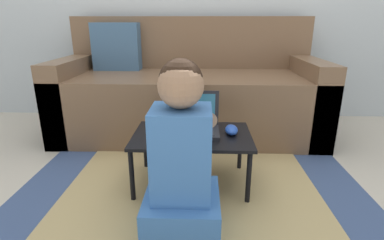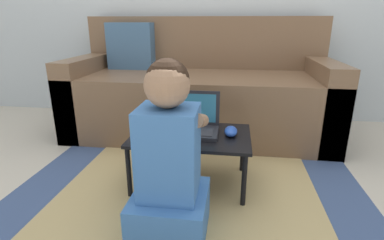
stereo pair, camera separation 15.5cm
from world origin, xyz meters
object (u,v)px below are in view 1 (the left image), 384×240
Objects in this scene: laptop at (192,126)px; computer_mouse at (231,130)px; couch at (188,93)px; person_seated at (182,166)px; laptop_desk at (191,139)px.

laptop is 2.41× the size of computer_mouse.
couch reaches higher than laptop.
person_seated is at bearing -93.06° from laptop.
laptop_desk is (0.06, -0.84, -0.05)m from couch.
computer_mouse is 0.16× the size of person_seated.
person_seated is at bearing -118.44° from computer_mouse.
computer_mouse is (0.21, 0.01, 0.05)m from laptop_desk.
laptop_desk is at bearing -94.79° from laptop.
computer_mouse reaches higher than laptop_desk.
laptop is (0.06, -0.81, 0.02)m from couch.
laptop is (0.00, 0.03, 0.06)m from laptop_desk.
couch is at bearing 93.80° from laptop_desk.
laptop_desk is 2.19× the size of laptop.
couch is 16.75× the size of computer_mouse.
person_seated is (-0.23, -0.42, 0.00)m from computer_mouse.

